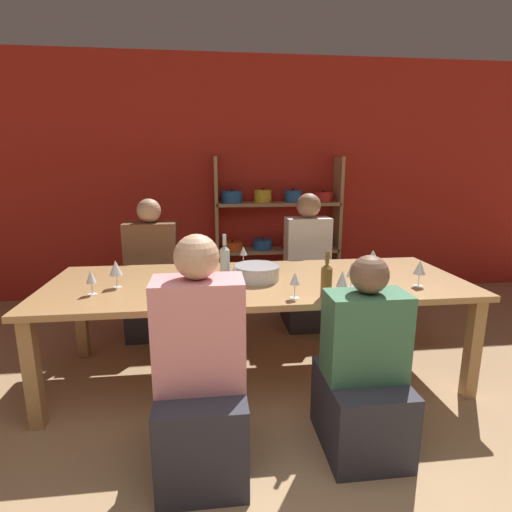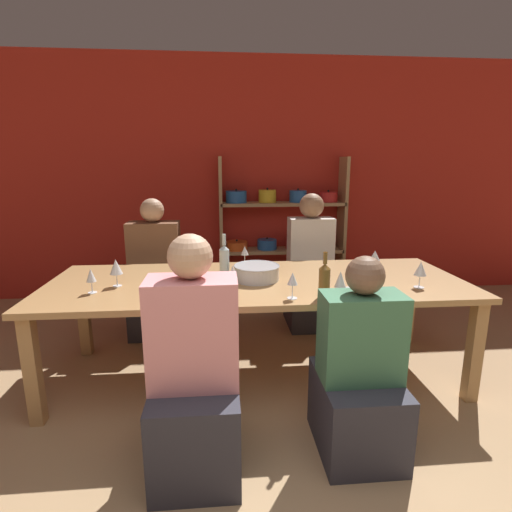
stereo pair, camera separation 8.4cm
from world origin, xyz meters
name	(u,v)px [view 2 (the right image)]	position (x,y,z in m)	size (l,w,h in m)	color
wall_back_red	(231,180)	(0.00, 3.83, 1.35)	(8.80, 0.06, 2.70)	red
shelf_unit	(282,236)	(0.58, 3.63, 0.72)	(1.43, 0.30, 1.61)	tan
dining_table	(257,289)	(0.13, 1.85, 0.67)	(2.90, 1.08, 0.73)	#AD7F4C
mixing_bowl	(257,272)	(0.12, 1.85, 0.79)	(0.32, 0.32, 0.11)	#B7BABC
wine_bottle_green	(224,262)	(-0.10, 1.85, 0.87)	(0.07, 0.07, 0.33)	#B2C6C1
wine_bottle_dark	(324,280)	(0.50, 1.42, 0.85)	(0.07, 0.07, 0.29)	brown
wine_glass_red_a	(233,273)	(-0.05, 1.61, 0.85)	(0.06, 0.06, 0.17)	white
wine_glass_white_a	(421,270)	(1.18, 1.57, 0.85)	(0.08, 0.08, 0.18)	white
wine_glass_empty_a	(91,276)	(-0.94, 1.65, 0.84)	(0.06, 0.06, 0.16)	white
wine_glass_red_b	(245,251)	(0.07, 2.33, 0.83)	(0.06, 0.06, 0.15)	white
wine_glass_white_b	(293,280)	(0.30, 1.43, 0.85)	(0.06, 0.06, 0.16)	white
wine_glass_red_c	(340,280)	(0.59, 1.41, 0.84)	(0.07, 0.07, 0.17)	white
wine_glass_empty_b	(351,271)	(0.72, 1.59, 0.85)	(0.07, 0.07, 0.17)	white
wine_glass_red_d	(367,262)	(0.93, 1.89, 0.83)	(0.08, 0.08, 0.14)	white
wine_glass_red_e	(116,267)	(-0.82, 1.78, 0.86)	(0.08, 0.08, 0.18)	white
wine_glass_white_c	(375,256)	(1.07, 2.07, 0.83)	(0.08, 0.08, 0.14)	white
cell_phone	(358,269)	(0.93, 2.07, 0.74)	(0.10, 0.16, 0.01)	#1E2338
person_near_a	(358,383)	(0.59, 1.01, 0.39)	(0.42, 0.52, 1.08)	#2D2D38
person_far_a	(156,285)	(-0.73, 2.74, 0.45)	(0.45, 0.57, 1.24)	#2D2D38
person_near_b	(195,389)	(-0.27, 0.95, 0.44)	(0.43, 0.54, 1.22)	#2D2D38
person_far_b	(309,278)	(0.71, 2.76, 0.47)	(0.41, 0.51, 1.27)	#2D2D38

